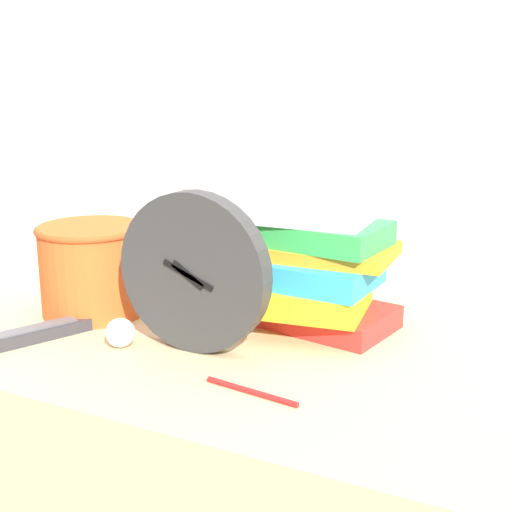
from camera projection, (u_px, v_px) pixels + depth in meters
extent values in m
cube|color=silver|center=(318.00, 53.00, 1.43)|extent=(6.00, 0.04, 2.40)
cylinder|color=#333333|center=(196.00, 272.00, 1.09)|extent=(0.25, 0.03, 0.25)
cylinder|color=white|center=(193.00, 274.00, 1.08)|extent=(0.22, 0.01, 0.22)
cube|color=black|center=(191.00, 275.00, 1.08)|extent=(0.06, 0.01, 0.04)
cube|color=black|center=(191.00, 275.00, 1.08)|extent=(0.09, 0.01, 0.04)
cylinder|color=black|center=(191.00, 275.00, 1.08)|extent=(0.01, 0.00, 0.01)
cube|color=red|center=(320.00, 315.00, 1.22)|extent=(0.26, 0.19, 0.04)
cube|color=yellow|center=(310.00, 297.00, 1.19)|extent=(0.20, 0.19, 0.04)
cube|color=#2D9ED1|center=(305.00, 271.00, 1.19)|extent=(0.24, 0.17, 0.04)
cube|color=orange|center=(322.00, 250.00, 1.20)|extent=(0.25, 0.17, 0.02)
cube|color=green|center=(319.00, 233.00, 1.19)|extent=(0.23, 0.17, 0.04)
cube|color=white|center=(315.00, 213.00, 1.19)|extent=(0.19, 0.17, 0.03)
cylinder|color=#E05623|center=(93.00, 269.00, 1.27)|extent=(0.18, 0.18, 0.16)
torus|color=#B3451C|center=(90.00, 229.00, 1.25)|extent=(0.19, 0.19, 0.01)
cube|color=#333338|center=(36.00, 334.00, 1.16)|extent=(0.11, 0.18, 0.02)
cube|color=#59595E|center=(35.00, 327.00, 1.16)|extent=(0.08, 0.14, 0.00)
sphere|color=white|center=(120.00, 333.00, 1.13)|extent=(0.05, 0.05, 0.05)
cylinder|color=#B21E1E|center=(252.00, 392.00, 0.97)|extent=(0.15, 0.03, 0.01)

